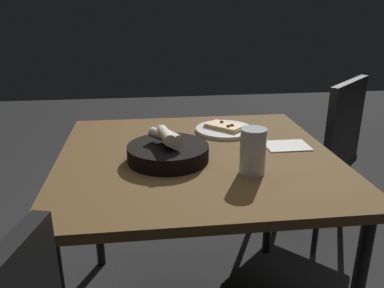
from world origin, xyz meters
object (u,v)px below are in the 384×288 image
pizza_plate (225,129)px  dining_table (197,171)px  beer_glass (253,154)px  bread_basket (168,151)px  chair_near (319,149)px

pizza_plate → dining_table: bearing=-121.6°
dining_table → beer_glass: beer_glass is taller
bread_basket → beer_glass: bearing=-28.0°
bread_basket → dining_table: bearing=23.5°
bread_basket → chair_near: size_ratio=0.31×
beer_glass → chair_near: bearing=52.2°
pizza_plate → bread_basket: 0.38m
bread_basket → chair_near: 1.07m
pizza_plate → beer_glass: bearing=-89.9°
pizza_plate → beer_glass: size_ratio=1.63×
pizza_plate → chair_near: 0.71m
pizza_plate → bread_basket: bearing=-131.3°
dining_table → chair_near: 0.94m
bread_basket → chair_near: chair_near is taller
dining_table → chair_near: bearing=37.9°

